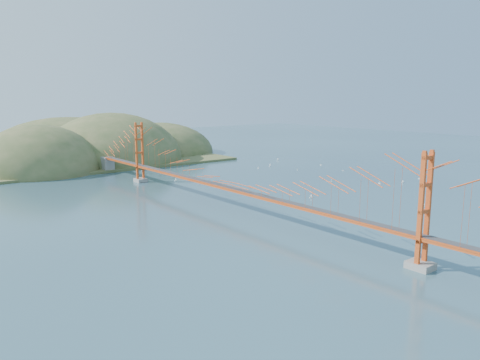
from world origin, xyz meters
TOP-DOWN VIEW (x-y plane):
  - ground at (0.00, 0.00)m, footprint 320.00×320.00m
  - bridge at (0.00, 0.18)m, footprint 2.20×94.40m
  - far_headlands at (2.21, 68.52)m, footprint 84.00×58.00m
  - sailboat_8 at (33.94, 29.68)m, footprint 0.64×0.64m
  - sailboat_15 at (29.66, 28.99)m, footprint 0.40×0.49m
  - sailboat_14 at (35.42, -0.34)m, footprint 0.56×0.59m
  - sailboat_5 at (46.22, -2.30)m, footprint 0.61×0.65m
  - sailboat_12 at (6.52, 42.00)m, footprint 0.60×0.49m
  - sailboat_3 at (6.00, 26.64)m, footprint 0.58×0.47m
  - sailboat_11 at (42.19, 14.18)m, footprint 0.55×0.55m
  - sailboat_1 at (29.41, 6.62)m, footprint 0.64×0.64m
  - sailboat_16 at (15.61, -0.90)m, footprint 0.59×0.54m
  - sailboat_2 at (39.72, -2.61)m, footprint 0.51×0.48m
  - sailboat_17 at (42.53, 36.16)m, footprint 0.61×0.60m
  - sailboat_4 at (34.60, 21.09)m, footprint 0.58×0.58m
  - sailboat_6 at (24.40, -16.08)m, footprint 0.64×0.64m
  - sailboat_9 at (44.89, 23.23)m, footprint 0.50×0.55m

SIDE VIEW (x-z plane):
  - ground at x=0.00m, z-range 0.00..0.00m
  - far_headlands at x=2.21m, z-range -12.50..12.50m
  - sailboat_15 at x=29.66m, z-range -0.15..0.42m
  - sailboat_2 at x=39.72m, z-range -0.15..0.43m
  - sailboat_11 at x=42.19m, z-range -0.16..0.44m
  - sailboat_4 at x=34.60m, z-range -0.16..0.44m
  - sailboat_9 at x=44.89m, z-range -0.17..0.45m
  - sailboat_14 at x=35.42m, z-range -0.18..0.48m
  - sailboat_16 at x=15.61m, z-range -0.18..0.48m
  - sailboat_1 at x=29.41m, z-range -0.19..0.49m
  - sailboat_3 at x=6.00m, z-range -0.19..0.49m
  - sailboat_6 at x=24.40m, z-range -0.19..0.49m
  - sailboat_17 at x=42.53m, z-range -0.19..0.50m
  - sailboat_12 at x=6.52m, z-range -0.20..0.51m
  - sailboat_8 at x=33.94m, z-range -0.20..0.52m
  - sailboat_5 at x=46.22m, z-range -0.21..0.52m
  - bridge at x=0.00m, z-range 1.01..13.01m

